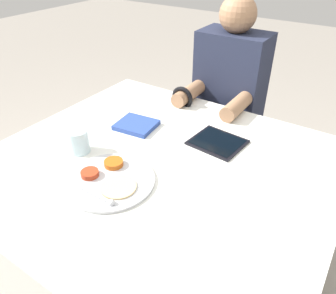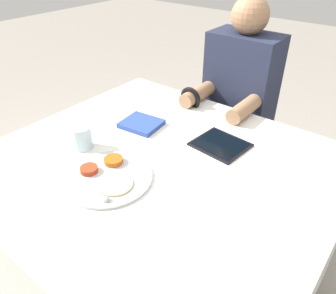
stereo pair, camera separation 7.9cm
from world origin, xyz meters
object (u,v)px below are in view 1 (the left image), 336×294
Objects in this scene: red_notebook at (136,125)px; person_diner at (225,124)px; thali_tray at (109,180)px; tablet_device at (217,142)px; drinking_glass at (79,141)px.

person_diner reaches higher than red_notebook.
red_notebook is at bearing 114.13° from thali_tray.
tablet_device is (0.34, 0.08, -0.00)m from red_notebook.
red_notebook is 0.83× the size of tablet_device.
person_diner reaches higher than drinking_glass.
red_notebook is 0.14× the size of person_diner.
thali_tray reaches higher than tablet_device.
tablet_device is 0.53m from person_diner.
red_notebook is 0.60m from person_diner.
drinking_glass is at bearing -106.29° from person_diner.
drinking_glass is (-0.06, -0.26, 0.04)m from red_notebook.
drinking_glass is (-0.21, 0.07, 0.04)m from thali_tray.
red_notebook is 0.35m from tablet_device.
drinking_glass reaches higher than red_notebook.
drinking_glass is (-0.23, -0.80, 0.23)m from person_diner.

